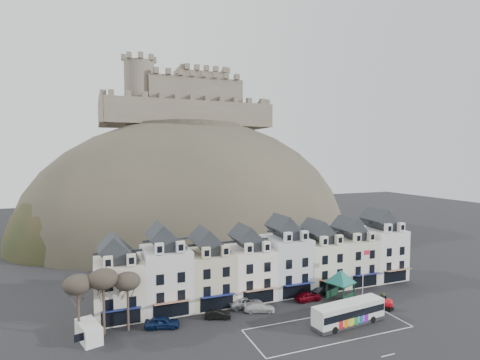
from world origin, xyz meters
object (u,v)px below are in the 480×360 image
Objects in this scene: flagpole at (364,271)px; car_navy at (162,322)px; white_van at (89,332)px; bus_shelter at (341,277)px; red_buoy at (388,304)px; car_charcoal at (322,291)px; car_silver at (245,302)px; car_maroon at (308,296)px; bus at (349,312)px; car_black at (218,315)px; car_white at (259,307)px.

car_navy is (-31.61, 1.97, -3.95)m from flagpole.
car_navy is at bearing -16.65° from white_van.
bus_shelter is 4.04× the size of red_buoy.
white_van is 1.26× the size of car_charcoal.
car_maroon is (10.21, -1.51, 0.00)m from car_silver.
white_van is at bearing 99.05° from car_silver.
car_navy is 23.33m from car_maroon.
bus is 34.16m from white_van.
white_van is at bearing 177.24° from flagpole.
car_black is (16.98, -0.00, -0.50)m from white_van.
car_maroon reaches higher than car_black.
car_navy is (-23.98, 8.25, -0.93)m from bus.
car_silver is 1.20× the size of car_maroon.
car_silver is (-18.52, 4.47, -4.01)m from flagpole.
red_buoy is at bearing -76.98° from bus_shelter.
car_maroon is (-8.31, 2.96, -4.01)m from flagpole.
flagpole is 9.69m from car_maroon.
flagpole reaches higher than car_navy.
bus is 6.47× the size of red_buoy.
car_silver is at bearing -44.06° from car_black.
car_silver is at bearing -63.54° from car_navy.
car_charcoal is (-1.71, 2.72, -3.00)m from bus_shelter.
car_white is (1.20, -2.50, -0.06)m from car_silver.
car_white is at bearing 133.35° from bus.
car_maroon is at bearing 87.93° from bus.
car_navy is 0.90× the size of car_silver.
red_buoy is at bearing -167.87° from car_charcoal.
car_navy is (9.16, -0.00, -0.32)m from white_van.
car_white reaches higher than car_black.
car_white is at bearing -151.72° from car_silver.
bus reaches higher than car_white.
car_silver is (22.26, 2.50, -0.38)m from white_van.
bus is at bearing -30.62° from white_van.
flagpole reaches higher than bus.
white_van is at bearing 91.50° from car_maroon.
flagpole is at bearing 102.34° from red_buoy.
bus is 11.17m from car_charcoal.
bus_shelter is at bearing 54.16° from bus.
bus_shelter reaches higher than car_maroon.
white_van is 1.41× the size of car_black.
car_silver is at bearing -10.24° from white_van.
white_van is at bearing 105.65° from car_navy.
car_white is at bearing -16.65° from white_van.
bus is at bearing -139.67° from bus_shelter.
bus_shelter is 3.69m from flagpole.
flagpole is 40.99m from white_van.
car_navy is at bearing 154.80° from bus.
bus reaches higher than car_charcoal.
flagpole is 1.80× the size of car_white.
white_van is (-33.14, 8.25, -0.61)m from bus.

